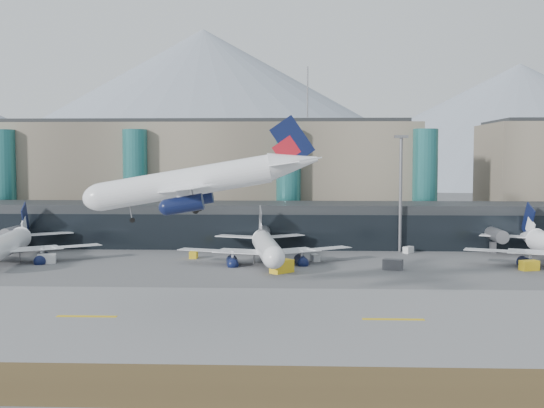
# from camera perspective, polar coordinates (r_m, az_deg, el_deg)

# --- Properties ---
(ground) EXTENTS (900.00, 900.00, 0.00)m
(ground) POSITION_cam_1_polar(r_m,az_deg,el_deg) (104.44, -2.07, -7.60)
(ground) COLOR #515154
(ground) RESTS_ON ground
(runway_strip) EXTENTS (400.00, 40.00, 0.04)m
(runway_strip) POSITION_cam_1_polar(r_m,az_deg,el_deg) (89.84, -2.81, -9.51)
(runway_strip) COLOR slate
(runway_strip) RESTS_ON ground
(dirt_verge) EXTENTS (400.00, 14.00, 0.03)m
(dirt_verge) POSITION_cam_1_polar(r_m,az_deg,el_deg) (65.93, -4.82, -14.59)
(dirt_verge) COLOR #47351E
(dirt_verge) RESTS_ON ground
(runway_markings) EXTENTS (128.00, 1.00, 0.02)m
(runway_markings) POSITION_cam_1_polar(r_m,az_deg,el_deg) (89.83, -2.81, -9.49)
(runway_markings) COLOR gold
(runway_markings) RESTS_ON ground
(concourse) EXTENTS (170.00, 27.00, 10.00)m
(concourse) POSITION_cam_1_polar(r_m,az_deg,el_deg) (160.72, -0.50, -1.72)
(concourse) COLOR black
(concourse) RESTS_ON ground
(terminal_main) EXTENTS (130.00, 30.00, 31.00)m
(terminal_main) POSITION_cam_1_polar(r_m,az_deg,el_deg) (194.87, -7.39, 2.34)
(terminal_main) COLOR gray
(terminal_main) RESTS_ON ground
(teal_towers) EXTENTS (116.40, 19.40, 46.00)m
(teal_towers) POSITION_cam_1_polar(r_m,az_deg,el_deg) (177.62, -5.07, 1.74)
(teal_towers) COLOR #287070
(teal_towers) RESTS_ON ground
(mountain_ridge) EXTENTS (910.00, 400.00, 110.00)m
(mountain_ridge) POSITION_cam_1_polar(r_m,az_deg,el_deg) (482.70, 3.31, 6.94)
(mountain_ridge) COLOR gray
(mountain_ridge) RESTS_ON ground
(lightmast_mid) EXTENTS (3.00, 1.20, 25.60)m
(lightmast_mid) POSITION_cam_1_polar(r_m,az_deg,el_deg) (151.76, 10.71, 1.45)
(lightmast_mid) COLOR slate
(lightmast_mid) RESTS_ON ground
(hero_jet) EXTENTS (33.36, 34.38, 11.07)m
(hero_jet) POSITION_cam_1_polar(r_m,az_deg,el_deg) (94.11, -5.28, 2.63)
(hero_jet) COLOR white
(hero_jet) RESTS_ON ground
(jet_parked_left) EXTENTS (37.76, 38.06, 12.31)m
(jet_parked_left) POSITION_cam_1_polar(r_m,az_deg,el_deg) (147.59, -21.10, -2.62)
(jet_parked_left) COLOR white
(jet_parked_left) RESTS_ON ground
(jet_parked_mid) EXTENTS (35.99, 36.06, 11.70)m
(jet_parked_mid) POSITION_cam_1_polar(r_m,az_deg,el_deg) (135.64, -0.55, -3.01)
(jet_parked_mid) COLOR white
(jet_parked_mid) RESTS_ON ground
(veh_a) EXTENTS (3.74, 2.67, 1.90)m
(veh_a) POSITION_cam_1_polar(r_m,az_deg,el_deg) (141.25, -18.32, -4.36)
(veh_a) COLOR silver
(veh_a) RESTS_ON ground
(veh_b) EXTENTS (1.54, 2.49, 1.44)m
(veh_b) POSITION_cam_1_polar(r_m,az_deg,el_deg) (141.79, -6.58, -4.24)
(veh_b) COLOR yellow
(veh_b) RESTS_ON ground
(veh_c) EXTENTS (3.99, 2.95, 1.98)m
(veh_c) POSITION_cam_1_polar(r_m,az_deg,el_deg) (128.55, 10.08, -5.01)
(veh_c) COLOR #454549
(veh_c) RESTS_ON ground
(veh_d) EXTENTS (2.64, 2.80, 1.44)m
(veh_d) POSITION_cam_1_polar(r_m,az_deg,el_deg) (151.24, 11.33, -3.78)
(veh_d) COLOR silver
(veh_d) RESTS_ON ground
(veh_e) EXTENTS (3.68, 2.73, 1.86)m
(veh_e) POSITION_cam_1_polar(r_m,az_deg,el_deg) (134.62, 20.72, -4.83)
(veh_e) COLOR yellow
(veh_e) RESTS_ON ground
(veh_g) EXTENTS (2.09, 2.70, 1.39)m
(veh_g) POSITION_cam_1_polar(r_m,az_deg,el_deg) (137.08, 3.61, -4.52)
(veh_g) COLOR silver
(veh_g) RESTS_ON ground
(veh_h) EXTENTS (4.53, 4.59, 2.33)m
(veh_h) POSITION_cam_1_polar(r_m,az_deg,el_deg) (123.48, 0.83, -5.24)
(veh_h) COLOR yellow
(veh_h) RESTS_ON ground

